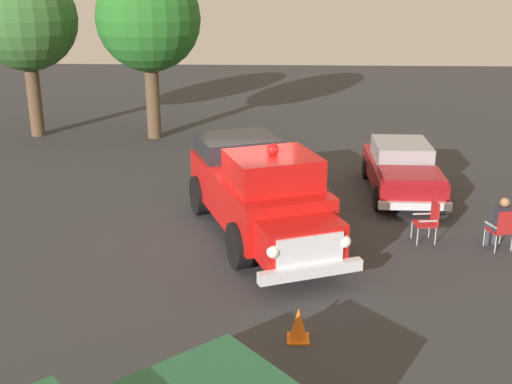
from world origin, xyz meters
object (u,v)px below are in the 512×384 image
at_px(oak_tree_left, 26,20).
at_px(vintage_fire_truck, 259,190).
at_px(lawn_chair_spare, 232,166).
at_px(spectator_seated, 500,221).
at_px(traffic_cone, 298,324).
at_px(lawn_chair_by_car, 430,218).
at_px(oak_tree_right, 149,20).
at_px(classic_hot_rod, 402,169).
at_px(lawn_chair_near_truck, 503,227).

bearing_deg(oak_tree_left, vintage_fire_truck, -47.06).
bearing_deg(lawn_chair_spare, vintage_fire_truck, -76.09).
bearing_deg(spectator_seated, traffic_cone, -138.93).
relative_size(lawn_chair_by_car, spectator_seated, 0.79).
bearing_deg(oak_tree_right, spectator_seated, -45.23).
xyz_separation_m(spectator_seated, traffic_cone, (-4.78, -4.16, -0.39)).
bearing_deg(traffic_cone, oak_tree_right, 110.33).
height_order(classic_hot_rod, traffic_cone, classic_hot_rod).
relative_size(vintage_fire_truck, lawn_chair_near_truck, 6.21).
bearing_deg(lawn_chair_by_car, traffic_cone, -125.61).
xyz_separation_m(classic_hot_rod, lawn_chair_by_car, (0.06, -3.51, -0.16)).
bearing_deg(lawn_chair_spare, traffic_cone, -77.94).
bearing_deg(classic_hot_rod, vintage_fire_truck, -140.38).
bearing_deg(oak_tree_right, lawn_chair_near_truck, -45.45).
bearing_deg(traffic_cone, lawn_chair_by_car, 54.39).
xyz_separation_m(lawn_chair_near_truck, oak_tree_right, (-10.13, 10.29, 3.88)).
bearing_deg(lawn_chair_by_car, spectator_seated, -12.97).
distance_m(lawn_chair_spare, traffic_cone, 8.81).
bearing_deg(lawn_chair_near_truck, oak_tree_left, 144.81).
relative_size(lawn_chair_spare, traffic_cone, 1.61).
bearing_deg(lawn_chair_spare, spectator_seated, -33.91).
xyz_separation_m(lawn_chair_by_car, oak_tree_right, (-8.55, 9.81, 3.88)).
height_order(classic_hot_rod, spectator_seated, classic_hot_rod).
height_order(vintage_fire_truck, lawn_chair_by_car, vintage_fire_truck).
bearing_deg(oak_tree_right, classic_hot_rod, -36.62).
height_order(lawn_chair_near_truck, traffic_cone, lawn_chair_near_truck).
xyz_separation_m(vintage_fire_truck, lawn_chair_by_car, (4.10, -0.16, -0.61)).
height_order(classic_hot_rod, oak_tree_right, oak_tree_right).
relative_size(classic_hot_rod, lawn_chair_near_truck, 4.29).
xyz_separation_m(spectator_seated, oak_tree_right, (-10.09, 10.17, 3.77)).
relative_size(lawn_chair_near_truck, spectator_seated, 0.79).
bearing_deg(classic_hot_rod, spectator_seated, -67.49).
relative_size(lawn_chair_spare, oak_tree_left, 0.16).
bearing_deg(spectator_seated, oak_tree_left, 145.05).
xyz_separation_m(vintage_fire_truck, spectator_seated, (5.64, -0.51, -0.50)).
distance_m(lawn_chair_spare, oak_tree_right, 7.73).
xyz_separation_m(lawn_chair_near_truck, spectator_seated, (-0.04, 0.12, 0.11)).
bearing_deg(oak_tree_right, lawn_chair_by_car, -48.95).
bearing_deg(vintage_fire_truck, lawn_chair_by_car, -2.21).
bearing_deg(lawn_chair_near_truck, traffic_cone, -140.04).
xyz_separation_m(vintage_fire_truck, lawn_chair_spare, (-0.97, 3.93, -0.61)).
bearing_deg(vintage_fire_truck, oak_tree_right, 114.72).
distance_m(oak_tree_left, traffic_cone, 18.07).
distance_m(lawn_chair_by_car, oak_tree_left, 17.00).
xyz_separation_m(lawn_chair_near_truck, lawn_chair_spare, (-6.66, 4.57, 0.00)).
distance_m(spectator_seated, oak_tree_left, 18.40).
bearing_deg(classic_hot_rod, lawn_chair_near_truck, -67.59).
distance_m(vintage_fire_truck, spectator_seated, 5.69).
relative_size(oak_tree_left, traffic_cone, 10.07).
bearing_deg(traffic_cone, oak_tree_left, 124.60).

